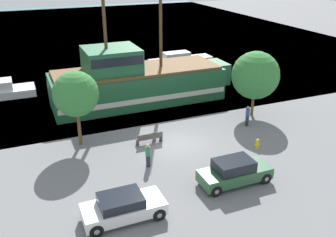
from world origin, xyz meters
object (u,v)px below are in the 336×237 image
object	(u,v)px
moored_boat_outer	(5,90)
fire_hydrant	(257,143)
pirate_ship	(136,81)
pedestrian_walking_far	(247,116)
parked_car_curb_mid	(234,172)
moored_boat_dockside	(180,60)
bench_promenade_east	(150,138)
parked_car_curb_front	(123,207)
pedestrian_walking_near	(148,155)

from	to	relation	value
moored_boat_outer	fire_hydrant	size ratio (longest dim) A/B	6.99
pirate_ship	pedestrian_walking_far	distance (m)	10.84
parked_car_curb_mid	moored_boat_dockside	bearing A→B (deg)	72.78
moored_boat_outer	bench_promenade_east	distance (m)	17.52
bench_promenade_east	fire_hydrant	bearing A→B (deg)	-28.52
fire_hydrant	pedestrian_walking_far	size ratio (longest dim) A/B	0.45
moored_boat_outer	pedestrian_walking_far	world-z (taller)	pedestrian_walking_far
pirate_ship	moored_boat_outer	world-z (taller)	pirate_ship
moored_boat_dockside	moored_boat_outer	world-z (taller)	moored_boat_dockside
moored_boat_dockside	parked_car_curb_mid	xyz separation A→B (m)	(-7.81, -25.21, 0.16)
parked_car_curb_front	parked_car_curb_mid	world-z (taller)	parked_car_curb_mid
fire_hydrant	parked_car_curb_front	bearing A→B (deg)	-161.01
bench_promenade_east	pedestrian_walking_near	xyz separation A→B (m)	(-1.19, -2.98, 0.38)
moored_boat_outer	parked_car_curb_mid	bearing A→B (deg)	-59.99
pirate_ship	parked_car_curb_front	size ratio (longest dim) A/B	3.96
pirate_ship	pedestrian_walking_near	bearing A→B (deg)	-104.52
parked_car_curb_front	pedestrian_walking_near	xyz separation A→B (m)	(2.97, 4.44, 0.11)
moored_boat_outer	fire_hydrant	xyz separation A→B (m)	(16.27, -18.38, -0.19)
moored_boat_dockside	parked_car_curb_mid	world-z (taller)	moored_boat_dockside
moored_boat_dockside	bench_promenade_east	xyz separation A→B (m)	(-10.71, -18.42, -0.18)
moored_boat_dockside	parked_car_curb_front	distance (m)	29.81
fire_hydrant	moored_boat_outer	bearing A→B (deg)	131.52
parked_car_curb_mid	pedestrian_walking_near	size ratio (longest dim) A/B	2.68
parked_car_curb_front	pedestrian_walking_far	world-z (taller)	pedestrian_walking_far
parked_car_curb_front	fire_hydrant	world-z (taller)	parked_car_curb_front
parked_car_curb_mid	fire_hydrant	size ratio (longest dim) A/B	5.72
pedestrian_walking_far	pedestrian_walking_near	bearing A→B (deg)	-162.99
parked_car_curb_front	pedestrian_walking_near	distance (m)	5.34
pirate_ship	bench_promenade_east	xyz separation A→B (m)	(-1.80, -8.54, -1.51)
parked_car_curb_front	parked_car_curb_mid	xyz separation A→B (m)	(7.05, 0.63, 0.06)
parked_car_curb_mid	parked_car_curb_front	bearing A→B (deg)	-174.90
pirate_ship	moored_boat_outer	distance (m)	12.96
pedestrian_walking_near	pedestrian_walking_far	distance (m)	9.88
parked_car_curb_mid	pedestrian_walking_far	bearing A→B (deg)	51.33
bench_promenade_east	pedestrian_walking_far	bearing A→B (deg)	-0.64
fire_hydrant	pedestrian_walking_near	bearing A→B (deg)	175.05
moored_boat_dockside	bench_promenade_east	world-z (taller)	moored_boat_dockside
pirate_ship	moored_boat_outer	bearing A→B (deg)	151.42
fire_hydrant	pedestrian_walking_far	bearing A→B (deg)	67.11
moored_boat_outer	parked_car_curb_mid	distance (m)	24.83
pedestrian_walking_near	parked_car_curb_mid	bearing A→B (deg)	-43.01
pedestrian_walking_near	bench_promenade_east	bearing A→B (deg)	68.29
moored_boat_outer	parked_car_curb_front	size ratio (longest dim) A/B	1.26
fire_hydrant	parked_car_curb_mid	bearing A→B (deg)	-140.97
parked_car_curb_front	bench_promenade_east	world-z (taller)	parked_car_curb_front
parked_car_curb_front	pedestrian_walking_far	size ratio (longest dim) A/B	2.51
moored_boat_dockside	pedestrian_walking_far	world-z (taller)	pedestrian_walking_far
bench_promenade_east	pedestrian_walking_far	size ratio (longest dim) A/B	1.15
fire_hydrant	pedestrian_walking_near	distance (m)	7.98
pedestrian_walking_near	pirate_ship	bearing A→B (deg)	75.48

